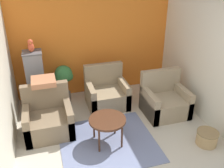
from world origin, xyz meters
name	(u,v)px	position (x,y,z in m)	size (l,w,h in m)	color
wall_back_accent	(93,41)	(0.00, 3.04, 1.27)	(3.78, 0.06, 2.55)	orange
wall_left	(1,78)	(-1.86, 1.51, 1.27)	(0.06, 3.01, 2.55)	beige
wall_right	(202,55)	(1.86, 1.51, 1.27)	(0.06, 3.01, 2.55)	beige
area_rug	(108,142)	(-0.24, 0.97, 0.01)	(1.68, 1.55, 0.01)	slate
coffee_table	(107,121)	(-0.24, 0.97, 0.46)	(0.65, 0.65, 0.51)	#472819
armchair_left	(49,119)	(-1.22, 1.60, 0.28)	(0.87, 0.77, 0.89)	#7A664C
armchair_right	(165,101)	(1.18, 1.57, 0.28)	(0.87, 0.77, 0.89)	#9E896B
armchair_middle	(107,94)	(0.09, 2.25, 0.28)	(0.87, 0.77, 0.89)	#8E7A5B
birdcage	(36,82)	(-1.37, 2.59, 0.60)	(0.57, 0.57, 1.29)	#555559
parrot	(31,46)	(-1.37, 2.60, 1.42)	(0.12, 0.22, 0.27)	#D14C2D
potted_plant	(64,78)	(-0.78, 2.69, 0.59)	(0.44, 0.40, 0.88)	#66605B
wicker_basket	(207,137)	(1.44, 0.44, 0.14)	(0.38, 0.38, 0.26)	tan
throw_pillow	(43,81)	(-1.22, 1.87, 0.94)	(0.44, 0.44, 0.10)	#B2704C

